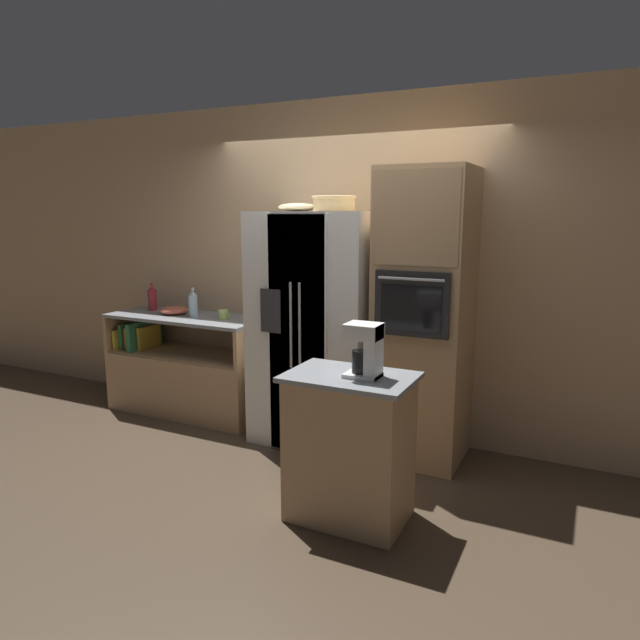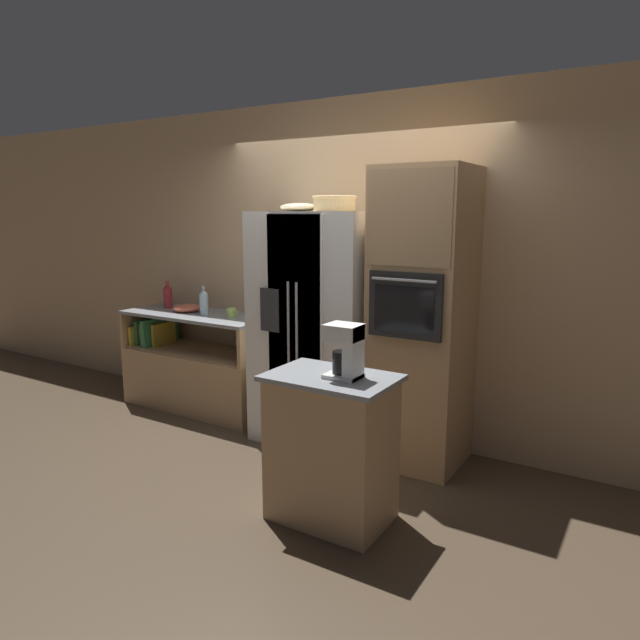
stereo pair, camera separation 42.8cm
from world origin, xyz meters
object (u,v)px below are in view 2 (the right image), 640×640
refrigerator (319,329)px  wicker_basket (334,203)px  wall_oven (422,319)px  bottle_tall (204,302)px  fruit_bowl (299,207)px  mug (232,313)px  mixing_bowl (187,308)px  coffee_maker (347,349)px  bottle_short (168,295)px

refrigerator → wicker_basket: 1.02m
wall_oven → bottle_tall: size_ratio=8.21×
refrigerator → fruit_bowl: bearing=-161.4°
refrigerator → wall_oven: bearing=2.7°
refrigerator → bottle_tall: bearing=177.7°
refrigerator → fruit_bowl: 0.99m
wicker_basket → mug: 1.50m
wicker_basket → mixing_bowl: wicker_basket is taller
refrigerator → mug: bearing=175.4°
mug → coffee_maker: (1.83, -1.13, 0.13)m
fruit_bowl → bottle_short: size_ratio=1.12×
wicker_basket → mug: wicker_basket is taller
fruit_bowl → coffee_maker: size_ratio=0.95×
bottle_tall → coffee_maker: (2.15, -1.10, 0.05)m
bottle_tall → mixing_bowl: (-0.24, 0.02, -0.08)m
refrigerator → bottle_tall: size_ratio=7.04×
mixing_bowl → mug: bearing=0.6°
refrigerator → mixing_bowl: refrigerator is taller
refrigerator → fruit_bowl: size_ratio=6.20×
bottle_tall → bottle_short: size_ratio=0.99×
bottle_short → fruit_bowl: bearing=-6.5°
refrigerator → mug: refrigerator is taller
mixing_bowl → refrigerator: bearing=-2.8°
fruit_bowl → bottle_short: fruit_bowl is taller
refrigerator → bottle_short: refrigerator is taller
bottle_short → bottle_tall: bearing=-9.3°
wall_oven → fruit_bowl: size_ratio=7.24×
fruit_bowl → bottle_tall: bearing=174.9°
wicker_basket → coffee_maker: wicker_basket is taller
wicker_basket → mug: size_ratio=2.94×
refrigerator → coffee_maker: refrigerator is taller
wall_oven → wicker_basket: (-0.73, -0.05, 0.84)m
fruit_bowl → bottle_tall: 1.45m
wall_oven → mug: size_ratio=18.79×
wicker_basket → mixing_bowl: size_ratio=1.30×
wicker_basket → coffee_maker: 1.51m
wall_oven → mixing_bowl: (-2.42, 0.03, -0.14)m
refrigerator → coffee_maker: bearing=-51.2°
fruit_bowl → bottle_tall: fruit_bowl is taller
refrigerator → mixing_bowl: bearing=177.2°
wall_oven → wicker_basket: wall_oven is taller
mixing_bowl → coffee_maker: coffee_maker is taller
coffee_maker → wall_oven: bearing=88.4°
wall_oven → mixing_bowl: bearing=179.2°
wall_oven → fruit_bowl: wall_oven is taller
wall_oven → mixing_bowl: wall_oven is taller
bottle_tall → bottle_short: bearing=170.7°
fruit_bowl → bottle_tall: (-1.15, 0.10, -0.87)m
wicker_basket → bottle_short: wicker_basket is taller
wall_oven → wicker_basket: size_ratio=6.40×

